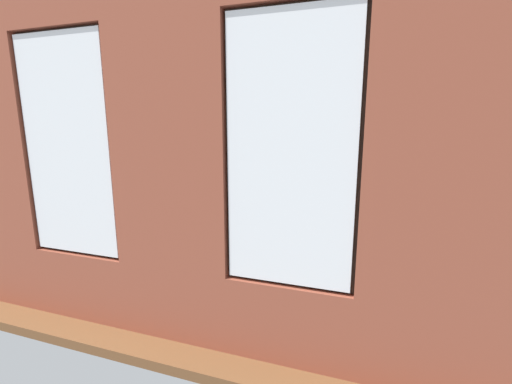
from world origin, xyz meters
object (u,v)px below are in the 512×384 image
couch_by_window (203,275)px  potted_plant_near_tv (134,199)px  potted_plant_corner_far_left (444,271)px  remote_gray (259,206)px  remote_silver (272,210)px  papasan_chair (289,192)px  table_plant_small (293,201)px  tv_flatscreen (142,187)px  couch_left (405,251)px  potted_plant_beside_window_right (94,221)px  potted_plant_corner_near_left (402,192)px  cup_ceramic (241,205)px  coffee_table (268,211)px  candle_jar (268,205)px  potted_plant_foreground_right (206,171)px  media_console (144,214)px

couch_by_window → potted_plant_near_tv: bearing=-34.3°
potted_plant_corner_far_left → potted_plant_near_tv: bearing=-18.2°
remote_gray → remote_silver: 0.39m
remote_gray → papasan_chair: (-0.20, -1.63, -0.03)m
table_plant_small → tv_flatscreen: tv_flatscreen is taller
couch_left → potted_plant_beside_window_right: size_ratio=1.18×
remote_gray → potted_plant_corner_near_left: size_ratio=0.13×
papasan_chair → potted_plant_beside_window_right: size_ratio=0.70×
cup_ceramic → couch_by_window: bearing=101.5°
coffee_table → table_plant_small: bearing=-162.6°
candle_jar → remote_silver: size_ratio=0.69×
potted_plant_foreground_right → couch_left: bearing=146.9°
couch_by_window → papasan_chair: (0.04, -4.40, 0.11)m
couch_by_window → potted_plant_foreground_right: size_ratio=1.23×
coffee_table → media_console: bearing=9.9°
coffee_table → cup_ceramic: (0.48, 0.12, 0.10)m
tv_flatscreen → potted_plant_near_tv: size_ratio=0.69×
remote_gray → potted_plant_corner_far_left: (-2.60, 2.87, 0.30)m
remote_gray → potted_plant_corner_far_left: 3.88m
couch_left → potted_plant_corner_near_left: 2.92m
remote_silver → potted_plant_beside_window_right: (1.45, 2.66, 0.39)m
papasan_chair → tv_flatscreen: bearing=41.6°
remote_silver → potted_plant_near_tv: potted_plant_near_tv is taller
remote_gray → potted_plant_beside_window_right: (1.13, 2.88, 0.39)m
remote_gray → cup_ceramic: bearing=166.4°
couch_by_window → cup_ceramic: 2.61m
coffee_table → cup_ceramic: cup_ceramic is taller
coffee_table → remote_gray: size_ratio=9.40×
tv_flatscreen → potted_plant_beside_window_right: (-1.10, 2.36, 0.07)m
remote_gray → potted_plant_near_tv: bearing=169.7°
coffee_table → tv_flatscreen: 2.49m
media_console → potted_plant_foreground_right: size_ratio=0.63×
couch_left → papasan_chair: (2.25, -2.88, 0.11)m
potted_plant_beside_window_right → candle_jar: bearing=-115.5°
coffee_table → potted_plant_near_tv: bearing=35.9°
media_console → table_plant_small: bearing=-169.0°
tv_flatscreen → potted_plant_foreground_right: (-0.30, -2.12, 0.03)m
couch_by_window → potted_plant_foreground_right: bearing=-63.7°
couch_left → candle_jar: (2.25, -1.15, 0.19)m
potted_plant_corner_near_left → potted_plant_foreground_right: potted_plant_foreground_right is taller
potted_plant_near_tv → cup_ceramic: bearing=-138.4°
potted_plant_near_tv → remote_gray: bearing=-139.0°
remote_silver → media_console: 2.57m
remote_gray → papasan_chair: bearing=31.8°
remote_gray → potted_plant_beside_window_right: potted_plant_beside_window_right is taller
potted_plant_corner_near_left → coffee_table: bearing=36.0°
potted_plant_corner_far_left → potted_plant_beside_window_right: size_ratio=0.77×
potted_plant_corner_far_left → table_plant_small: bearing=-56.0°
tv_flatscreen → potted_plant_foreground_right: bearing=-98.1°
cup_ceramic → potted_plant_beside_window_right: size_ratio=0.06×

